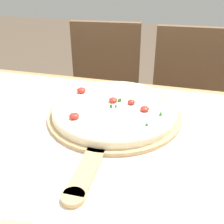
% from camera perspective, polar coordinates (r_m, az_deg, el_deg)
% --- Properties ---
extents(dining_table, '(1.40, 0.82, 0.76)m').
position_cam_1_polar(dining_table, '(0.81, -0.00, -13.15)').
color(dining_table, '#A87F51').
rests_on(dining_table, ground_plane).
extents(towel_cloth, '(1.32, 0.74, 0.00)m').
position_cam_1_polar(towel_cloth, '(0.74, -0.00, -6.48)').
color(towel_cloth, silver).
rests_on(towel_cloth, dining_table).
extents(pizza_peel, '(0.40, 0.57, 0.01)m').
position_cam_1_polar(pizza_peel, '(0.84, 0.23, -0.99)').
color(pizza_peel, tan).
rests_on(pizza_peel, towel_cloth).
extents(pizza, '(0.37, 0.37, 0.04)m').
position_cam_1_polar(pizza, '(0.84, 0.48, 0.68)').
color(pizza, beige).
rests_on(pizza, pizza_peel).
extents(chair_left, '(0.44, 0.44, 0.89)m').
position_cam_1_polar(chair_left, '(1.59, -1.70, 3.85)').
color(chair_left, brown).
rests_on(chair_left, ground_plane).
extents(chair_right, '(0.42, 0.42, 0.89)m').
position_cam_1_polar(chair_right, '(1.54, 15.01, 1.89)').
color(chair_right, brown).
rests_on(chair_right, ground_plane).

